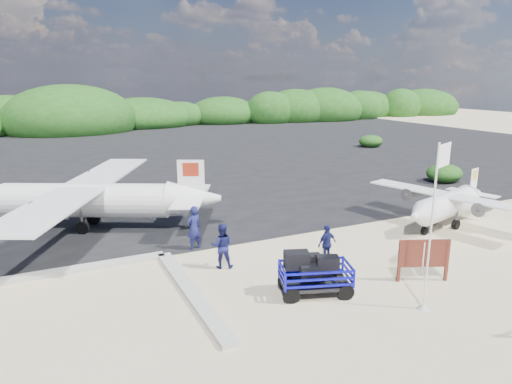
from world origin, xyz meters
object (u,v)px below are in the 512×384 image
at_px(flagpole, 423,309).
at_px(signboard, 421,281).
at_px(crew_c, 327,244).
at_px(crew_a, 194,228).
at_px(crew_b, 222,246).
at_px(aircraft_large, 372,159).
at_px(baggage_cart, 315,294).
at_px(aircraft_small, 60,155).

distance_m(flagpole, signboard, 2.10).
bearing_deg(crew_c, signboard, 115.89).
bearing_deg(flagpole, crew_a, 121.41).
bearing_deg(signboard, crew_a, 157.56).
relative_size(crew_b, aircraft_large, 0.12).
bearing_deg(baggage_cart, crew_a, 130.69).
distance_m(crew_a, crew_c, 5.38).
bearing_deg(crew_a, flagpole, 102.67).
bearing_deg(baggage_cart, aircraft_large, 64.90).
relative_size(flagpole, crew_c, 3.43).
distance_m(signboard, crew_b, 7.17).
bearing_deg(baggage_cart, signboard, 7.10).
xyz_separation_m(flagpole, crew_a, (-4.75, 7.78, 0.93)).
height_order(flagpole, aircraft_large, flagpole).
bearing_deg(aircraft_large, baggage_cart, 73.21).
relative_size(flagpole, crew_a, 2.76).
xyz_separation_m(flagpole, aircraft_small, (-8.57, 35.80, 0.00)).
bearing_deg(signboard, baggage_cart, -168.05).
height_order(crew_c, aircraft_small, crew_c).
bearing_deg(aircraft_small, crew_c, 88.95).
bearing_deg(aircraft_small, flagpole, 88.20).
distance_m(crew_b, aircraft_large, 26.25).
bearing_deg(aircraft_large, crew_b, 65.12).
bearing_deg(aircraft_small, aircraft_large, 135.53).
relative_size(signboard, aircraft_large, 0.14).
height_order(signboard, crew_a, crew_a).
height_order(crew_b, crew_c, crew_b).
relative_size(crew_c, aircraft_large, 0.11).
bearing_deg(crew_b, crew_c, -175.96).
bearing_deg(aircraft_small, crew_a, 82.50).
bearing_deg(crew_a, aircraft_large, -164.33).
xyz_separation_m(crew_a, aircraft_large, (20.81, 14.25, -0.93)).
height_order(signboard, crew_b, crew_b).
xyz_separation_m(baggage_cart, signboard, (3.89, -0.75, 0.00)).
distance_m(baggage_cart, aircraft_large, 27.07).
bearing_deg(aircraft_large, crew_c, 73.03).
bearing_deg(crew_b, aircraft_large, -118.92).
relative_size(signboard, crew_b, 1.11).
distance_m(baggage_cart, aircraft_small, 34.08).
relative_size(crew_a, crew_b, 1.09).
bearing_deg(flagpole, crew_c, 97.94).
distance_m(signboard, crew_c, 3.57).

